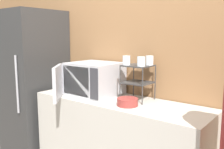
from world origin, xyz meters
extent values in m
cube|color=olive|center=(0.00, 0.59, 1.30)|extent=(8.00, 0.06, 2.60)
cube|color=#B7B2A8|center=(0.00, 0.28, 0.46)|extent=(1.74, 0.55, 0.92)
cube|color=#ADADB2|center=(-0.32, 0.32, 1.08)|extent=(0.48, 0.44, 0.33)
cube|color=#B7B2A8|center=(-0.38, 0.10, 1.08)|extent=(0.35, 0.01, 0.28)
cube|color=#333338|center=(-0.14, 0.09, 1.08)|extent=(0.10, 0.01, 0.29)
cube|color=#ADADB2|center=(-0.45, -0.06, 1.08)|extent=(0.27, 0.31, 0.32)
cylinder|color=#333333|center=(0.02, 0.28, 1.08)|extent=(0.01, 0.01, 0.33)
cylinder|color=#333333|center=(0.26, 0.28, 1.08)|extent=(0.01, 0.01, 0.33)
cylinder|color=#333333|center=(0.02, 0.51, 1.08)|extent=(0.01, 0.01, 0.33)
cylinder|color=#333333|center=(0.26, 0.51, 1.08)|extent=(0.01, 0.01, 0.33)
cube|color=#333333|center=(0.14, 0.40, 1.08)|extent=(0.24, 0.23, 0.01)
cube|color=#333333|center=(0.14, 0.40, 1.24)|extent=(0.24, 0.23, 0.01)
cylinder|color=silver|center=(0.05, 0.33, 1.29)|extent=(0.07, 0.07, 0.09)
cylinder|color=silver|center=(0.22, 0.47, 1.29)|extent=(0.07, 0.07, 0.09)
cylinder|color=silver|center=(0.21, 0.33, 1.29)|extent=(0.07, 0.07, 0.09)
cylinder|color=maroon|center=(0.18, 0.17, 0.92)|extent=(0.10, 0.10, 0.01)
cylinder|color=maroon|center=(0.18, 0.17, 0.95)|extent=(0.18, 0.18, 0.07)
cube|color=#2D2D2D|center=(-1.26, 0.23, 0.90)|extent=(0.62, 0.65, 1.81)
cylinder|color=#99999E|center=(-1.07, -0.11, 0.99)|extent=(0.02, 0.02, 0.63)
camera|label=1|loc=(1.36, -1.54, 1.51)|focal=40.00mm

